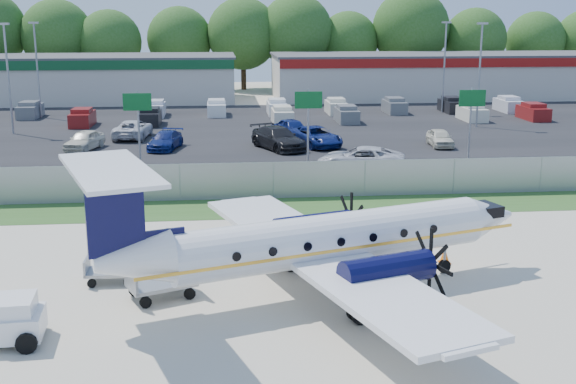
{
  "coord_description": "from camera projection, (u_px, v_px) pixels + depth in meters",
  "views": [
    {
      "loc": [
        -2.93,
        -23.81,
        9.63
      ],
      "look_at": [
        0.0,
        6.0,
        2.3
      ],
      "focal_mm": 45.0,
      "sensor_mm": 36.0,
      "label": 1
    }
  ],
  "objects": [
    {
      "name": "ground",
      "position": [
        305.0,
        295.0,
        25.58
      ],
      "size": [
        170.0,
        170.0,
        0.0
      ],
      "primitive_type": "plane",
      "color": "beige",
      "rests_on": "ground"
    },
    {
      "name": "grass_verge",
      "position": [
        277.0,
        208.0,
        37.18
      ],
      "size": [
        170.0,
        4.0,
        0.02
      ],
      "primitive_type": "cube",
      "color": "#2D561E",
      "rests_on": "ground"
    },
    {
      "name": "access_road",
      "position": [
        267.0,
        178.0,
        43.95
      ],
      "size": [
        170.0,
        8.0,
        0.02
      ],
      "primitive_type": "cube",
      "color": "black",
      "rests_on": "ground"
    },
    {
      "name": "parking_lot",
      "position": [
        251.0,
        127.0,
        64.25
      ],
      "size": [
        170.0,
        32.0,
        0.02
      ],
      "primitive_type": "cube",
      "color": "black",
      "rests_on": "ground"
    },
    {
      "name": "perimeter_fence",
      "position": [
        274.0,
        180.0,
        38.88
      ],
      "size": [
        120.0,
        0.06,
        1.99
      ],
      "color": "gray",
      "rests_on": "ground"
    },
    {
      "name": "building_west",
      "position": [
        32.0,
        79.0,
        82.59
      ],
      "size": [
        46.4,
        12.4,
        5.24
      ],
      "color": "beige",
      "rests_on": "ground"
    },
    {
      "name": "building_east",
      "position": [
        456.0,
        75.0,
        87.34
      ],
      "size": [
        44.4,
        12.4,
        5.24
      ],
      "color": "beige",
      "rests_on": "ground"
    },
    {
      "name": "sign_left",
      "position": [
        138.0,
        113.0,
        46.11
      ],
      "size": [
        1.8,
        0.26,
        5.0
      ],
      "color": "gray",
      "rests_on": "ground"
    },
    {
      "name": "sign_mid",
      "position": [
        308.0,
        110.0,
        47.15
      ],
      "size": [
        1.8,
        0.26,
        5.0
      ],
      "color": "gray",
      "rests_on": "ground"
    },
    {
      "name": "sign_right",
      "position": [
        471.0,
        108.0,
        48.2
      ],
      "size": [
        1.8,
        0.26,
        5.0
      ],
      "color": "gray",
      "rests_on": "ground"
    },
    {
      "name": "light_pole_nw",
      "position": [
        8.0,
        71.0,
        59.17
      ],
      "size": [
        0.9,
        0.35,
        9.09
      ],
      "color": "gray",
      "rests_on": "ground"
    },
    {
      "name": "light_pole_ne",
      "position": [
        480.0,
        68.0,
        62.97
      ],
      "size": [
        0.9,
        0.35,
        9.09
      ],
      "color": "gray",
      "rests_on": "ground"
    },
    {
      "name": "light_pole_sw",
      "position": [
        37.0,
        63.0,
        68.84
      ],
      "size": [
        0.9,
        0.35,
        9.09
      ],
      "color": "gray",
      "rests_on": "ground"
    },
    {
      "name": "light_pole_se",
      "position": [
        445.0,
        61.0,
        72.64
      ],
      "size": [
        0.9,
        0.35,
        9.09
      ],
      "color": "gray",
      "rests_on": "ground"
    },
    {
      "name": "tree_line",
      "position": [
        239.0,
        89.0,
        97.12
      ],
      "size": [
        112.0,
        6.0,
        14.0
      ],
      "primitive_type": null,
      "color": "#265218",
      "rests_on": "ground"
    },
    {
      "name": "aircraft",
      "position": [
        323.0,
        240.0,
        25.23
      ],
      "size": [
        16.95,
        16.53,
        5.2
      ],
      "color": "white",
      "rests_on": "ground"
    },
    {
      "name": "pushback_tug",
      "position": [
        2.0,
        322.0,
        21.65
      ],
      "size": [
        2.76,
        2.07,
        1.43
      ],
      "color": "white",
      "rests_on": "ground"
    },
    {
      "name": "baggage_cart_near",
      "position": [
        111.0,
        271.0,
        26.7
      ],
      "size": [
        1.86,
        1.14,
        0.98
      ],
      "color": "gray",
      "rests_on": "ground"
    },
    {
      "name": "baggage_cart_far",
      "position": [
        161.0,
        283.0,
        25.2
      ],
      "size": [
        2.62,
        2.15,
        1.19
      ],
      "color": "gray",
      "rests_on": "ground"
    },
    {
      "name": "cone_nose",
      "position": [
        445.0,
        256.0,
        28.84
      ],
      "size": [
        0.44,
        0.44,
        0.62
      ],
      "color": "orange",
      "rests_on": "ground"
    },
    {
      "name": "cone_starboard_wing",
      "position": [
        227.0,
        248.0,
        29.84
      ],
      "size": [
        0.4,
        0.4,
        0.57
      ],
      "color": "orange",
      "rests_on": "ground"
    },
    {
      "name": "road_car_mid",
      "position": [
        361.0,
        171.0,
        46.14
      ],
      "size": [
        5.99,
        3.8,
        1.54
      ],
      "primitive_type": "imported",
      "rotation": [
        0.0,
        0.0,
        -1.81
      ],
      "color": "silver",
      "rests_on": "ground"
    },
    {
      "name": "parked_car_a",
      "position": [
        85.0,
        150.0,
        53.23
      ],
      "size": [
        2.83,
        4.58,
        1.46
      ],
      "primitive_type": "imported",
      "rotation": [
        0.0,
        0.0,
        -0.28
      ],
      "color": "beige",
      "rests_on": "ground"
    },
    {
      "name": "parked_car_b",
      "position": [
        166.0,
        149.0,
        53.51
      ],
      "size": [
        2.77,
        4.83,
        1.32
      ],
      "primitive_type": "imported",
      "rotation": [
        0.0,
        0.0,
        -0.21
      ],
      "color": "navy",
      "rests_on": "ground"
    },
    {
      "name": "parked_car_c",
      "position": [
        278.0,
        149.0,
        53.52
      ],
      "size": [
        4.36,
        6.11,
        1.64
      ],
      "primitive_type": "imported",
      "rotation": [
        0.0,
        0.0,
        0.41
      ],
      "color": "black",
      "rests_on": "ground"
    },
    {
      "name": "parked_car_d",
      "position": [
        316.0,
        146.0,
        54.76
      ],
      "size": [
        4.06,
        5.88,
        1.49
      ],
      "primitive_type": "imported",
      "rotation": [
        0.0,
        0.0,
        0.33
      ],
      "color": "navy",
      "rests_on": "ground"
    },
    {
      "name": "parked_car_e",
      "position": [
        440.0,
        146.0,
        54.64
      ],
      "size": [
        1.83,
        3.97,
        1.32
      ],
      "primitive_type": "imported",
      "rotation": [
        0.0,
        0.0,
        -0.07
      ],
      "color": "beige",
      "rests_on": "ground"
    },
    {
      "name": "parked_car_f",
      "position": [
        133.0,
        138.0,
        58.31
      ],
      "size": [
        3.01,
        5.58,
        1.49
      ],
      "primitive_type": "imported",
      "rotation": [
        0.0,
        0.0,
        3.04
      ],
      "color": "silver",
      "rests_on": "ground"
    },
    {
      "name": "parked_car_g",
      "position": [
        289.0,
        136.0,
        59.31
      ],
      "size": [
        3.11,
        4.81,
        1.52
      ],
      "primitive_type": "imported",
      "rotation": [
        0.0,
        0.0,
        3.46
      ],
      "color": "navy",
      "rests_on": "ground"
    },
    {
      "name": "far_parking_rows",
      "position": [
        248.0,
        119.0,
        69.08
      ],
      "size": [
        56.0,
        10.0,
        1.6
      ],
      "primitive_type": null,
      "color": "gray",
      "rests_on": "ground"
    }
  ]
}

